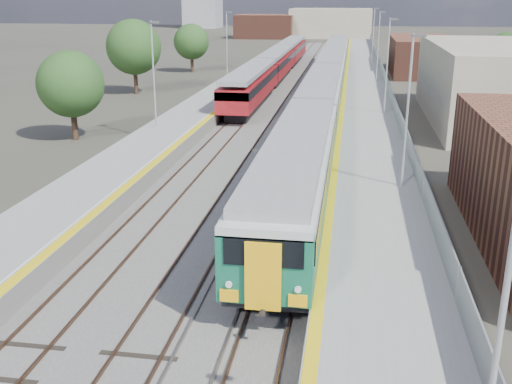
# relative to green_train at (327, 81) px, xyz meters

# --- Properties ---
(ground) EXTENTS (320.00, 320.00, 0.00)m
(ground) POSITION_rel_green_train_xyz_m (-1.50, -0.89, -2.36)
(ground) COLOR #47443A
(ground) RESTS_ON ground
(ballast_bed) EXTENTS (10.50, 155.00, 0.06)m
(ballast_bed) POSITION_rel_green_train_xyz_m (-3.75, 1.61, -2.33)
(ballast_bed) COLOR #565451
(ballast_bed) RESTS_ON ground
(tracks) EXTENTS (8.96, 160.00, 0.17)m
(tracks) POSITION_rel_green_train_xyz_m (-3.15, 3.28, -2.26)
(tracks) COLOR #4C3323
(tracks) RESTS_ON ground
(platform_right) EXTENTS (4.70, 155.00, 8.52)m
(platform_right) POSITION_rel_green_train_xyz_m (3.78, 1.60, -1.83)
(platform_right) COLOR slate
(platform_right) RESTS_ON ground
(platform_left) EXTENTS (4.30, 155.00, 8.52)m
(platform_left) POSITION_rel_green_train_xyz_m (-10.55, 1.60, -1.85)
(platform_left) COLOR slate
(platform_left) RESTS_ON ground
(green_train) EXTENTS (3.05, 84.78, 3.36)m
(green_train) POSITION_rel_green_train_xyz_m (0.00, 0.00, 0.00)
(green_train) COLOR black
(green_train) RESTS_ON ground
(red_train) EXTENTS (2.84, 57.58, 3.58)m
(red_train) POSITION_rel_green_train_xyz_m (-7.00, 16.72, -0.25)
(red_train) COLOR black
(red_train) RESTS_ON ground
(tree_a) EXTENTS (4.80, 4.80, 6.51)m
(tree_a) POSITION_rel_green_train_xyz_m (-17.68, -17.77, 1.73)
(tree_a) COLOR #382619
(tree_a) RESTS_ON ground
(tree_b) EXTENTS (5.81, 5.81, 7.88)m
(tree_b) POSITION_rel_green_train_xyz_m (-20.70, 3.73, 2.60)
(tree_b) COLOR #382619
(tree_b) RESTS_ON ground
(tree_c) EXTENTS (4.82, 4.82, 6.53)m
(tree_c) POSITION_rel_green_train_xyz_m (-19.64, 23.42, 1.74)
(tree_c) COLOR #382619
(tree_c) RESTS_ON ground
(tree_d) EXTENTS (4.68, 4.68, 6.34)m
(tree_d) POSITION_rel_green_train_xyz_m (19.56, 14.22, 1.63)
(tree_d) COLOR #382619
(tree_d) RESTS_ON ground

